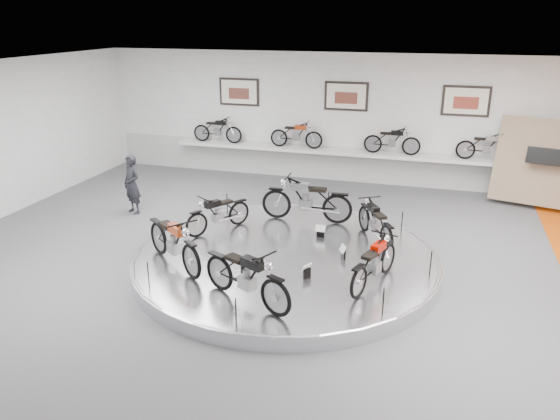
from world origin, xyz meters
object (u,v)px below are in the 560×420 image
(bike_b, at_px, (307,199))
(bike_c, at_px, (218,213))
(bike_e, at_px, (246,276))
(bike_f, at_px, (374,262))
(bike_d, at_px, (174,241))
(bike_a, at_px, (375,222))
(shelf, at_px, (342,152))
(visitor, at_px, (132,184))
(display_platform, at_px, (286,260))

(bike_b, bearing_deg, bike_c, 32.01)
(bike_e, bearing_deg, bike_f, 58.01)
(bike_e, xyz_separation_m, bike_f, (2.03, 1.30, -0.05))
(bike_b, bearing_deg, bike_d, 57.09)
(bike_a, relative_size, bike_c, 1.04)
(bike_d, xyz_separation_m, bike_f, (3.92, 0.30, -0.07))
(shelf, height_order, bike_b, bike_b)
(bike_d, bearing_deg, bike_c, 123.37)
(visitor, bearing_deg, bike_a, 18.59)
(bike_b, bearing_deg, bike_f, 122.61)
(bike_a, bearing_deg, bike_f, 156.27)
(shelf, distance_m, visitor, 6.51)
(bike_a, bearing_deg, visitor, 52.18)
(shelf, distance_m, bike_a, 5.45)
(bike_b, xyz_separation_m, visitor, (-4.80, 0.05, -0.06))
(display_platform, height_order, bike_e, bike_e)
(display_platform, height_order, bike_b, bike_b)
(bike_b, bearing_deg, shelf, -92.93)
(display_platform, bearing_deg, bike_f, -24.31)
(bike_e, bearing_deg, display_platform, 113.21)
(display_platform, height_order, bike_d, bike_d)
(bike_d, relative_size, bike_f, 1.16)
(bike_e, xyz_separation_m, visitor, (-4.77, 4.24, -0.01))
(shelf, relative_size, bike_f, 7.08)
(bike_c, bearing_deg, bike_b, 156.11)
(display_platform, relative_size, shelf, 0.58)
(bike_b, height_order, visitor, visitor)
(bike_c, bearing_deg, bike_a, 128.76)
(bike_a, bearing_deg, bike_b, 35.19)
(display_platform, distance_m, bike_e, 2.27)
(bike_a, height_order, bike_b, bike_b)
(display_platform, xyz_separation_m, bike_c, (-1.86, 0.80, 0.59))
(shelf, height_order, bike_a, bike_a)
(bike_f, bearing_deg, visitor, 84.57)
(display_platform, height_order, bike_c, bike_c)
(bike_b, distance_m, visitor, 4.80)
(bike_c, height_order, bike_e, bike_e)
(bike_a, distance_m, bike_f, 2.12)
(bike_f, xyz_separation_m, visitor, (-6.81, 2.95, 0.04))
(bike_c, distance_m, bike_d, 1.99)
(bike_a, bearing_deg, bike_e, 121.81)
(bike_a, height_order, bike_d, bike_d)
(visitor, bearing_deg, bike_b, 25.34)
(display_platform, bearing_deg, bike_a, 35.82)
(shelf, height_order, bike_e, bike_e)
(display_platform, bearing_deg, bike_c, 156.66)
(bike_a, distance_m, bike_b, 1.93)
(bike_b, distance_m, bike_d, 3.73)
(bike_e, height_order, visitor, visitor)
(bike_f, height_order, visitor, visitor)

